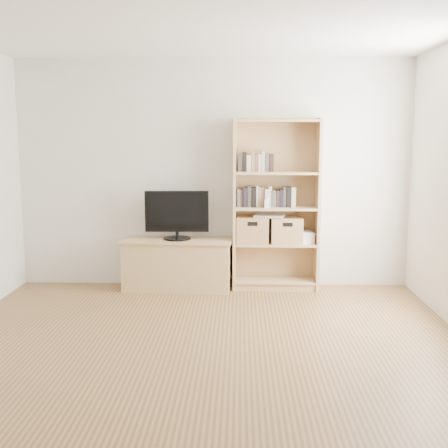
{
  "coord_description": "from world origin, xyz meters",
  "views": [
    {
      "loc": [
        0.31,
        -3.95,
        1.73
      ],
      "look_at": [
        0.14,
        1.9,
        0.81
      ],
      "focal_mm": 45.0,
      "sensor_mm": 36.0,
      "label": 1
    }
  ],
  "objects_px": {
    "bookshelf": "(276,205)",
    "baby_monitor": "(267,204)",
    "basket_left": "(253,229)",
    "television": "(177,215)",
    "basket_right": "(286,230)",
    "tv_stand": "(178,265)",
    "laptop": "(269,216)"
  },
  "relations": [
    {
      "from": "tv_stand",
      "to": "bookshelf",
      "type": "bearing_deg",
      "value": 6.26
    },
    {
      "from": "basket_left",
      "to": "basket_right",
      "type": "relative_size",
      "value": 1.02
    },
    {
      "from": "baby_monitor",
      "to": "laptop",
      "type": "relative_size",
      "value": 0.31
    },
    {
      "from": "baby_monitor",
      "to": "tv_stand",
      "type": "bearing_deg",
      "value": 176.59
    },
    {
      "from": "basket_left",
      "to": "laptop",
      "type": "bearing_deg",
      "value": -3.27
    },
    {
      "from": "basket_right",
      "to": "laptop",
      "type": "relative_size",
      "value": 1.1
    },
    {
      "from": "laptop",
      "to": "bookshelf",
      "type": "bearing_deg",
      "value": 31.43
    },
    {
      "from": "basket_left",
      "to": "basket_right",
      "type": "xyz_separation_m",
      "value": [
        0.38,
        -0.0,
        -0.0
      ]
    },
    {
      "from": "laptop",
      "to": "television",
      "type": "bearing_deg",
      "value": -163.67
    },
    {
      "from": "bookshelf",
      "to": "basket_left",
      "type": "height_order",
      "value": "bookshelf"
    },
    {
      "from": "baby_monitor",
      "to": "basket_left",
      "type": "xyz_separation_m",
      "value": [
        -0.15,
        0.1,
        -0.31
      ]
    },
    {
      "from": "baby_monitor",
      "to": "basket_right",
      "type": "relative_size",
      "value": 0.28
    },
    {
      "from": "baby_monitor",
      "to": "laptop",
      "type": "distance_m",
      "value": 0.17
    },
    {
      "from": "television",
      "to": "basket_right",
      "type": "bearing_deg",
      "value": 0.56
    },
    {
      "from": "tv_stand",
      "to": "baby_monitor",
      "type": "relative_size",
      "value": 12.3
    },
    {
      "from": "television",
      "to": "baby_monitor",
      "type": "height_order",
      "value": "television"
    },
    {
      "from": "bookshelf",
      "to": "basket_left",
      "type": "distance_m",
      "value": 0.38
    },
    {
      "from": "basket_left",
      "to": "baby_monitor",
      "type": "bearing_deg",
      "value": -32.05
    },
    {
      "from": "basket_left",
      "to": "bookshelf",
      "type": "bearing_deg",
      "value": 3.3
    },
    {
      "from": "bookshelf",
      "to": "television",
      "type": "height_order",
      "value": "bookshelf"
    },
    {
      "from": "tv_stand",
      "to": "baby_monitor",
      "type": "bearing_deg",
      "value": 0.5
    },
    {
      "from": "tv_stand",
      "to": "basket_left",
      "type": "distance_m",
      "value": 0.95
    },
    {
      "from": "basket_left",
      "to": "basket_right",
      "type": "distance_m",
      "value": 0.38
    },
    {
      "from": "tv_stand",
      "to": "bookshelf",
      "type": "height_order",
      "value": "bookshelf"
    },
    {
      "from": "tv_stand",
      "to": "basket_left",
      "type": "bearing_deg",
      "value": 6.86
    },
    {
      "from": "bookshelf",
      "to": "baby_monitor",
      "type": "xyz_separation_m",
      "value": [
        -0.11,
        -0.11,
        0.03
      ]
    },
    {
      "from": "basket_right",
      "to": "laptop",
      "type": "bearing_deg",
      "value": -177.41
    },
    {
      "from": "baby_monitor",
      "to": "basket_left",
      "type": "bearing_deg",
      "value": 145.03
    },
    {
      "from": "baby_monitor",
      "to": "basket_left",
      "type": "distance_m",
      "value": 0.36
    },
    {
      "from": "bookshelf",
      "to": "basket_right",
      "type": "xyz_separation_m",
      "value": [
        0.12,
        -0.01,
        -0.28
      ]
    },
    {
      "from": "baby_monitor",
      "to": "basket_left",
      "type": "relative_size",
      "value": 0.27
    },
    {
      "from": "television",
      "to": "baby_monitor",
      "type": "relative_size",
      "value": 7.3
    }
  ]
}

